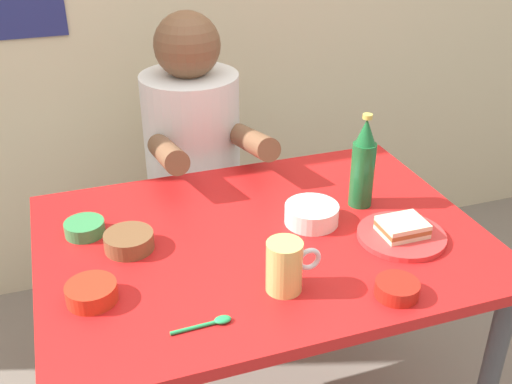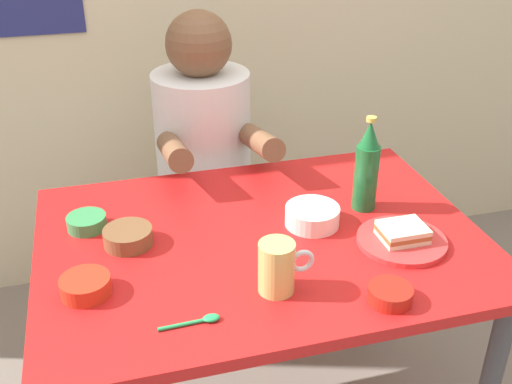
{
  "view_description": "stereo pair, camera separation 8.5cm",
  "coord_description": "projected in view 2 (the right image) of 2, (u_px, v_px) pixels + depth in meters",
  "views": [
    {
      "loc": [
        -0.43,
        -1.21,
        1.57
      ],
      "look_at": [
        0.0,
        0.05,
        0.84
      ],
      "focal_mm": 42.77,
      "sensor_mm": 36.0,
      "label": 1
    },
    {
      "loc": [
        -0.35,
        -1.24,
        1.57
      ],
      "look_at": [
        0.0,
        0.05,
        0.84
      ],
      "focal_mm": 42.77,
      "sensor_mm": 36.0,
      "label": 2
    }
  ],
  "objects": [
    {
      "name": "beer_mug",
      "position": [
        278.0,
        267.0,
        1.31
      ],
      "size": [
        0.13,
        0.08,
        0.12
      ],
      "color": "#D1BC66",
      "rests_on": "dining_table"
    },
    {
      "name": "dip_bowl_green",
      "position": [
        87.0,
        222.0,
        1.55
      ],
      "size": [
        0.1,
        0.1,
        0.03
      ],
      "color": "#388C4C",
      "rests_on": "dining_table"
    },
    {
      "name": "beer_bottle",
      "position": [
        367.0,
        168.0,
        1.6
      ],
      "size": [
        0.06,
        0.06,
        0.26
      ],
      "color": "#19602D",
      "rests_on": "dining_table"
    },
    {
      "name": "spoon",
      "position": [
        201.0,
        320.0,
        1.24
      ],
      "size": [
        0.13,
        0.02,
        0.01
      ],
      "color": "#26A559",
      "rests_on": "dining_table"
    },
    {
      "name": "condiment_bowl_brown",
      "position": [
        128.0,
        236.0,
        1.49
      ],
      "size": [
        0.12,
        0.12,
        0.04
      ],
      "color": "brown",
      "rests_on": "dining_table"
    },
    {
      "name": "sambal_bowl_red",
      "position": [
        390.0,
        294.0,
        1.29
      ],
      "size": [
        0.1,
        0.1,
        0.03
      ],
      "color": "#B21E14",
      "rests_on": "dining_table"
    },
    {
      "name": "dining_table",
      "position": [
        261.0,
        267.0,
        1.57
      ],
      "size": [
        1.1,
        0.8,
        0.74
      ],
      "color": "red",
      "rests_on": "ground"
    },
    {
      "name": "stool",
      "position": [
        207.0,
        237.0,
        2.24
      ],
      "size": [
        0.34,
        0.34,
        0.45
      ],
      "color": "#4C4C51",
      "rests_on": "ground"
    },
    {
      "name": "sandwich",
      "position": [
        403.0,
        232.0,
        1.48
      ],
      "size": [
        0.11,
        0.09,
        0.04
      ],
      "color": "beige",
      "rests_on": "plate_orange"
    },
    {
      "name": "sauce_bowl_chili",
      "position": [
        85.0,
        285.0,
        1.32
      ],
      "size": [
        0.11,
        0.11,
        0.04
      ],
      "color": "red",
      "rests_on": "dining_table"
    },
    {
      "name": "rice_bowl_white",
      "position": [
        312.0,
        215.0,
        1.56
      ],
      "size": [
        0.14,
        0.14,
        0.05
      ],
      "color": "silver",
      "rests_on": "dining_table"
    },
    {
      "name": "person_seated",
      "position": [
        203.0,
        134.0,
        2.03
      ],
      "size": [
        0.33,
        0.56,
        0.72
      ],
      "color": "white",
      "rests_on": "stool"
    },
    {
      "name": "plate_orange",
      "position": [
        401.0,
        241.0,
        1.5
      ],
      "size": [
        0.22,
        0.22,
        0.01
      ],
      "primitive_type": "cylinder",
      "color": "red",
      "rests_on": "dining_table"
    }
  ]
}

